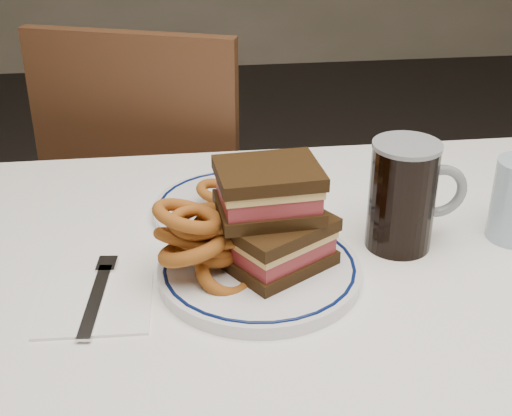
{
  "coord_description": "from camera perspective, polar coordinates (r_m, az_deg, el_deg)",
  "views": [
    {
      "loc": [
        -0.17,
        -0.8,
        1.28
      ],
      "look_at": [
        -0.07,
        0.02,
        0.85
      ],
      "focal_mm": 50.0,
      "sensor_mm": 36.0,
      "label": 1
    }
  ],
  "objects": [
    {
      "name": "ketchup_ramekin",
      "position": [
        1.03,
        -0.85,
        -0.93
      ],
      "size": [
        0.06,
        0.06,
        0.03
      ],
      "color": "silver",
      "rests_on": "main_plate"
    },
    {
      "name": "onion_rings_main",
      "position": [
        0.93,
        -4.32,
        -2.55
      ],
      "size": [
        0.14,
        0.13,
        0.14
      ],
      "color": "#6C320E",
      "rests_on": "main_plate"
    },
    {
      "name": "beer_mug",
      "position": [
        1.02,
        11.8,
        1.05
      ],
      "size": [
        0.14,
        0.1,
        0.16
      ],
      "color": "black",
      "rests_on": "dining_table"
    },
    {
      "name": "far_plate",
      "position": [
        1.11,
        -1.51,
        -0.09
      ],
      "size": [
        0.26,
        0.26,
        0.02
      ],
      "color": "white",
      "rests_on": "dining_table"
    },
    {
      "name": "napkin_fork",
      "position": [
        0.94,
        -12.66,
        -7.26
      ],
      "size": [
        0.14,
        0.19,
        0.01
      ],
      "color": "white",
      "rests_on": "dining_table"
    },
    {
      "name": "chair_far",
      "position": [
        1.68,
        -7.66,
        0.44
      ],
      "size": [
        0.55,
        0.55,
        0.94
      ],
      "color": "#482B17",
      "rests_on": "floor"
    },
    {
      "name": "main_plate",
      "position": [
        0.96,
        0.27,
        -5.0
      ],
      "size": [
        0.27,
        0.27,
        0.02
      ],
      "color": "white",
      "rests_on": "dining_table"
    },
    {
      "name": "onion_rings_far",
      "position": [
        1.1,
        -2.08,
        1.0
      ],
      "size": [
        0.11,
        0.09,
        0.06
      ],
      "color": "#6C320E",
      "rests_on": "far_plate"
    },
    {
      "name": "dining_table",
      "position": [
        1.03,
        4.19,
        -10.13
      ],
      "size": [
        1.27,
        0.87,
        0.75
      ],
      "color": "white",
      "rests_on": "floor"
    },
    {
      "name": "reuben_sandwich",
      "position": [
        0.93,
        1.38,
        -0.69
      ],
      "size": [
        0.17,
        0.16,
        0.14
      ],
      "color": "black",
      "rests_on": "main_plate"
    }
  ]
}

